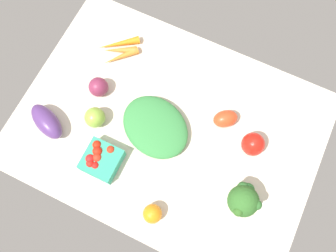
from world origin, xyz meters
The scene contains 11 objects.
tablecloth centered at (0.00, 0.00, 1.00)cm, with size 104.00×76.00×2.00cm, color beige.
bell_pepper_red centered at (28.54, 5.83, 6.31)cm, with size 7.80×7.80×8.63cm, color red.
broccoli_head centered at (32.04, -13.09, 9.49)cm, with size 10.42×11.49×12.67cm.
berry_basket centered at (-14.93, -20.36, 5.03)cm, with size 11.63×11.63×6.51cm.
eggplant centered at (-37.82, -16.88, 5.62)cm, with size 14.90×7.23×7.23cm, color #553374.
carrot_bunch centered at (-29.14, 19.27, 3.45)cm, with size 15.75×16.52×2.95cm.
heirloom_tomato_orange centered at (8.30, -28.69, 5.09)cm, with size 6.18×6.18×6.18cm, color orange.
roma_tomato centered at (16.82, 10.63, 4.97)cm, with size 8.51×5.94×5.94cm, color #E54320.
leafy_greens_clump centered at (-3.70, -2.31, 4.82)cm, with size 24.97×19.64×5.64cm, color #378742.
heirloom_tomato_green centered at (-23.70, -8.49, 5.56)cm, with size 7.13×7.13×7.13cm, color #89B23D.
red_onion_center centered at (-28.16, 2.01, 5.47)cm, with size 6.95×6.95×6.95cm, color #7E2947.
Camera 1 is at (16.04, -33.49, 120.32)cm, focal length 37.97 mm.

